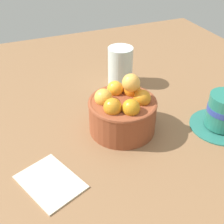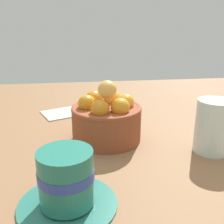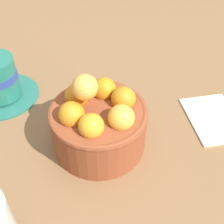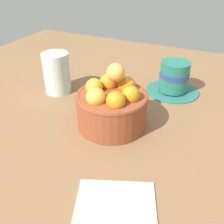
{
  "view_description": "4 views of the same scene",
  "coord_description": "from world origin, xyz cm",
  "px_view_note": "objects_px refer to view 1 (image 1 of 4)",
  "views": [
    {
      "loc": [
        -47.88,
        22.3,
        41.43
      ],
      "look_at": [
        -1.09,
        2.88,
        6.06
      ],
      "focal_mm": 47.98,
      "sensor_mm": 36.0,
      "label": 1
    },
    {
      "loc": [
        -5.88,
        -52.13,
        24.24
      ],
      "look_at": [
        1.62,
        3.29,
        5.0
      ],
      "focal_mm": 42.67,
      "sensor_mm": 36.0,
      "label": 2
    },
    {
      "loc": [
        31.14,
        8.28,
        37.62
      ],
      "look_at": [
        -1.21,
        1.79,
        6.24
      ],
      "focal_mm": 48.55,
      "sensor_mm": 36.0,
      "label": 3
    },
    {
      "loc": [
        -19.84,
        41.66,
        32.11
      ],
      "look_at": [
        -0.76,
        1.56,
        4.29
      ],
      "focal_mm": 41.8,
      "sensor_mm": 36.0,
      "label": 4
    }
  ],
  "objects_px": {
    "coffee_cup": "(224,113)",
    "folded_napkin": "(50,181)",
    "terracotta_bowl": "(123,111)",
    "water_glass": "(120,66)"
  },
  "relations": [
    {
      "from": "folded_napkin",
      "to": "water_glass",
      "type": "bearing_deg",
      "value": -42.55
    },
    {
      "from": "coffee_cup",
      "to": "folded_napkin",
      "type": "bearing_deg",
      "value": 92.26
    },
    {
      "from": "water_glass",
      "to": "folded_napkin",
      "type": "relative_size",
      "value": 0.88
    },
    {
      "from": "coffee_cup",
      "to": "terracotta_bowl",
      "type": "bearing_deg",
      "value": 69.42
    },
    {
      "from": "coffee_cup",
      "to": "folded_napkin",
      "type": "xyz_separation_m",
      "value": [
        -0.02,
        0.39,
        -0.03
      ]
    },
    {
      "from": "water_glass",
      "to": "folded_napkin",
      "type": "bearing_deg",
      "value": 137.45
    },
    {
      "from": "coffee_cup",
      "to": "folded_napkin",
      "type": "height_order",
      "value": "coffee_cup"
    },
    {
      "from": "water_glass",
      "to": "folded_napkin",
      "type": "height_order",
      "value": "water_glass"
    },
    {
      "from": "water_glass",
      "to": "coffee_cup",
      "type": "bearing_deg",
      "value": -155.05
    },
    {
      "from": "folded_napkin",
      "to": "coffee_cup",
      "type": "bearing_deg",
      "value": -87.74
    }
  ]
}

